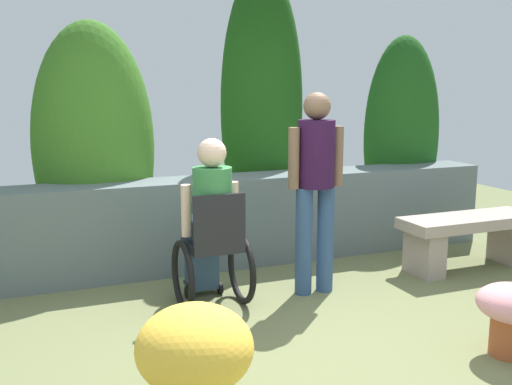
{
  "coord_description": "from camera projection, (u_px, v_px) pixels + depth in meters",
  "views": [
    {
      "loc": [
        -1.6,
        -3.25,
        1.72
      ],
      "look_at": [
        0.16,
        1.14,
        0.85
      ],
      "focal_mm": 41.07,
      "sensor_mm": 36.0,
      "label": 1
    }
  ],
  "objects": [
    {
      "name": "flower_pot_purple_near",
      "position": [
        195.0,
        357.0,
        3.02
      ],
      "size": [
        0.62,
        0.62,
        0.61
      ],
      "color": "#4F5C41",
      "rests_on": "ground"
    },
    {
      "name": "stone_retaining_wall",
      "position": [
        208.0,
        222.0,
        5.59
      ],
      "size": [
        6.02,
        0.49,
        0.86
      ],
      "primitive_type": "cube",
      "color": "slate",
      "rests_on": "ground"
    },
    {
      "name": "person_standing_companion",
      "position": [
        316.0,
        179.0,
        4.77
      ],
      "size": [
        0.49,
        0.3,
        1.67
      ],
      "rotation": [
        0.0,
        0.0,
        -0.12
      ],
      "color": "#304C77",
      "rests_on": "ground"
    },
    {
      "name": "person_in_wheelchair",
      "position": [
        211.0,
        229.0,
        4.54
      ],
      "size": [
        0.53,
        0.66,
        1.33
      ],
      "rotation": [
        0.0,
        0.0,
        0.11
      ],
      "color": "black",
      "rests_on": "ground"
    },
    {
      "name": "ground_plane",
      "position": [
        299.0,
        349.0,
        3.86
      ],
      "size": [
        11.7,
        11.7,
        0.0
      ],
      "primitive_type": "plane",
      "color": "#696F46"
    },
    {
      "name": "flower_pot_terracotta_by_wall",
      "position": [
        512.0,
        311.0,
        3.74
      ],
      "size": [
        0.46,
        0.46,
        0.47
      ],
      "color": "#AA502C",
      "rests_on": "ground"
    },
    {
      "name": "stone_bench",
      "position": [
        469.0,
        234.0,
        5.52
      ],
      "size": [
        1.37,
        0.45,
        0.51
      ],
      "rotation": [
        0.0,
        0.0,
        -0.15
      ],
      "color": "#A18F86",
      "rests_on": "ground"
    },
    {
      "name": "hedge_backdrop",
      "position": [
        156.0,
        133.0,
        5.76
      ],
      "size": [
        6.24,
        0.88,
        2.94
      ],
      "color": "#1F4F12",
      "rests_on": "ground"
    }
  ]
}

